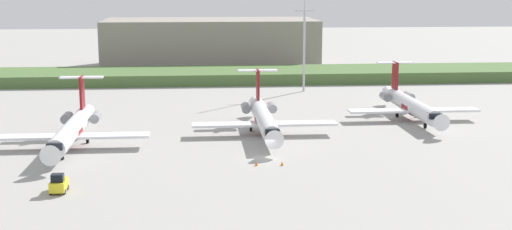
# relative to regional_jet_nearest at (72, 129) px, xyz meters

# --- Properties ---
(ground_plane) EXTENTS (500.00, 500.00, 0.00)m
(ground_plane) POSITION_rel_regional_jet_nearest_xyz_m (27.74, 20.71, -2.54)
(ground_plane) COLOR #9E9B96
(grass_berm) EXTENTS (320.00, 20.00, 2.69)m
(grass_berm) POSITION_rel_regional_jet_nearest_xyz_m (27.74, 67.93, -1.19)
(grass_berm) COLOR #4C6B38
(grass_berm) RESTS_ON ground
(regional_jet_nearest) EXTENTS (22.81, 31.00, 9.00)m
(regional_jet_nearest) POSITION_rel_regional_jet_nearest_xyz_m (0.00, 0.00, 0.00)
(regional_jet_nearest) COLOR white
(regional_jet_nearest) RESTS_ON ground
(regional_jet_second) EXTENTS (22.81, 31.00, 9.00)m
(regional_jet_second) POSITION_rel_regional_jet_nearest_xyz_m (28.95, 6.44, 0.00)
(regional_jet_second) COLOR white
(regional_jet_second) RESTS_ON ground
(regional_jet_third) EXTENTS (22.81, 31.00, 9.00)m
(regional_jet_third) POSITION_rel_regional_jet_nearest_xyz_m (56.03, 16.05, 0.00)
(regional_jet_third) COLOR white
(regional_jet_third) RESTS_ON ground
(antenna_mast) EXTENTS (4.40, 0.50, 27.19)m
(antenna_mast) POSITION_rel_regional_jet_nearest_xyz_m (42.09, 49.50, 8.68)
(antenna_mast) COLOR #B2B2B7
(antenna_mast) RESTS_ON ground
(distant_hangar) EXTENTS (60.09, 27.84, 13.46)m
(distant_hangar) POSITION_rel_regional_jet_nearest_xyz_m (22.56, 98.99, 4.19)
(distant_hangar) COLOR gray
(distant_hangar) RESTS_ON ground
(baggage_tug) EXTENTS (1.72, 3.20, 2.30)m
(baggage_tug) POSITION_rel_regional_jet_nearest_xyz_m (2.42, -23.28, -1.53)
(baggage_tug) COLOR yellow
(baggage_tug) RESTS_ON ground
(safety_cone_front_marker) EXTENTS (0.44, 0.44, 0.55)m
(safety_cone_front_marker) POSITION_rel_regional_jet_nearest_xyz_m (26.07, -13.47, -2.26)
(safety_cone_front_marker) COLOR orange
(safety_cone_front_marker) RESTS_ON ground
(safety_cone_mid_marker) EXTENTS (0.44, 0.44, 0.55)m
(safety_cone_mid_marker) POSITION_rel_regional_jet_nearest_xyz_m (29.45, -13.71, -2.26)
(safety_cone_mid_marker) COLOR orange
(safety_cone_mid_marker) RESTS_ON ground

